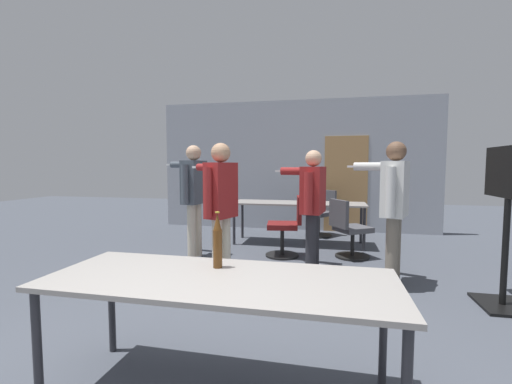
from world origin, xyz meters
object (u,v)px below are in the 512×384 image
(person_near_casual, at_px, (312,199))
(beer_bottle, at_px, (218,241))
(office_chair_mid_tucked, at_px, (287,228))
(person_right_polo, at_px, (193,190))
(office_chair_far_right, at_px, (321,215))
(person_left_plaid, at_px, (220,199))
(drink_cup, at_px, (301,199))
(office_chair_side_rolled, at_px, (349,231))
(tv_screen, at_px, (508,211))
(person_center_tall, at_px, (393,199))

(person_near_casual, xyz_separation_m, beer_bottle, (-0.47, -2.53, -0.04))
(office_chair_mid_tucked, xyz_separation_m, beer_bottle, (-0.06, -3.18, 0.48))
(person_right_polo, xyz_separation_m, office_chair_far_right, (1.88, 2.09, -0.62))
(person_left_plaid, xyz_separation_m, office_chair_mid_tucked, (0.60, 1.48, -0.58))
(office_chair_far_right, relative_size, beer_bottle, 2.51)
(drink_cup, bearing_deg, office_chair_side_rolled, -46.35)
(person_near_casual, distance_m, drink_cup, 1.64)
(person_right_polo, bearing_deg, drink_cup, -42.57)
(office_chair_mid_tucked, distance_m, office_chair_side_rolled, 0.94)
(person_left_plaid, xyz_separation_m, drink_cup, (0.74, 2.43, -0.22))
(drink_cup, bearing_deg, office_chair_mid_tucked, -98.04)
(office_chair_side_rolled, bearing_deg, beer_bottle, -49.50)
(tv_screen, xyz_separation_m, beer_bottle, (-2.42, -1.72, -0.05))
(office_chair_mid_tucked, bearing_deg, beer_bottle, 171.30)
(person_right_polo, bearing_deg, person_left_plaid, -137.15)
(office_chair_side_rolled, bearing_deg, tv_screen, 9.50)
(person_right_polo, xyz_separation_m, drink_cup, (1.54, 1.30, -0.24))
(drink_cup, bearing_deg, person_left_plaid, -106.89)
(person_near_casual, height_order, office_chair_far_right, person_near_casual)
(person_right_polo, height_order, beer_bottle, person_right_polo)
(person_center_tall, distance_m, office_chair_far_right, 2.95)
(office_chair_side_rolled, bearing_deg, person_center_tall, -11.10)
(person_left_plaid, bearing_deg, office_chair_mid_tucked, -2.79)
(person_right_polo, xyz_separation_m, beer_bottle, (1.35, -2.83, -0.12))
(drink_cup, bearing_deg, beer_bottle, -92.67)
(beer_bottle, distance_m, drink_cup, 4.14)
(person_center_tall, height_order, office_chair_far_right, person_center_tall)
(person_left_plaid, bearing_deg, drink_cup, 2.55)
(person_near_casual, relative_size, office_chair_side_rolled, 1.79)
(person_right_polo, bearing_deg, tv_screen, -99.09)
(tv_screen, bearing_deg, office_chair_side_rolled, -137.76)
(office_chair_far_right, bearing_deg, tv_screen, 157.13)
(tv_screen, distance_m, office_chair_far_right, 3.75)
(person_left_plaid, bearing_deg, person_right_polo, 55.00)
(tv_screen, bearing_deg, person_left_plaid, -89.63)
(office_chair_mid_tucked, height_order, drink_cup, office_chair_mid_tucked)
(tv_screen, distance_m, drink_cup, 3.29)
(person_left_plaid, height_order, office_chair_far_right, person_left_plaid)
(office_chair_far_right, bearing_deg, person_right_polo, 84.45)
(person_right_polo, relative_size, office_chair_mid_tucked, 1.83)
(office_chair_side_rolled, bearing_deg, drink_cup, -169.10)
(person_near_casual, height_order, beer_bottle, person_near_casual)
(person_left_plaid, height_order, person_right_polo, person_right_polo)
(person_left_plaid, bearing_deg, person_center_tall, -57.06)
(beer_bottle, bearing_deg, person_near_casual, 79.48)
(tv_screen, distance_m, person_right_polo, 3.93)
(office_chair_side_rolled, relative_size, office_chair_far_right, 0.98)
(beer_bottle, xyz_separation_m, drink_cup, (0.19, 4.13, -0.12))
(person_left_plaid, bearing_deg, person_near_casual, -31.40)
(office_chair_mid_tucked, xyz_separation_m, drink_cup, (0.13, 0.95, 0.36))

